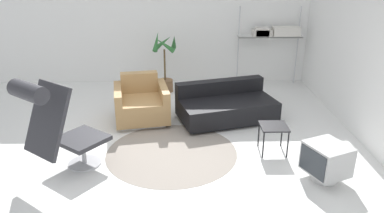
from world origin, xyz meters
The scene contains 11 objects.
ground_plane centered at (0.00, 0.00, 0.00)m, with size 12.00×12.00×0.00m, color white.
wall_back centered at (0.00, 3.09, 1.40)m, with size 12.00×0.09×2.80m.
wall_right centered at (2.95, 0.00, 1.40)m, with size 0.06×12.00×2.80m.
round_rug centered at (0.07, -0.25, 0.00)m, with size 1.88×1.88×0.01m.
lounge_chair centered at (-1.32, -0.82, 0.77)m, with size 1.05×1.13×1.32m.
armchair_red centered at (-0.48, 0.92, 0.29)m, with size 1.01×1.01×0.76m.
couch_low centered at (0.96, 0.92, 0.23)m, with size 1.77×1.29×0.62m.
side_table centered at (1.51, -0.25, 0.36)m, with size 0.38×0.38×0.41m.
crt_television centered at (2.00, -0.99, 0.27)m, with size 0.60×0.62×0.49m.
potted_plant centered at (-0.14, 2.39, 0.49)m, with size 0.50×0.49×1.23m.
shelf_unit centered at (2.11, 2.79, 1.12)m, with size 1.34×0.28×1.67m.
Camera 1 is at (0.26, -5.00, 2.61)m, focal length 35.00 mm.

